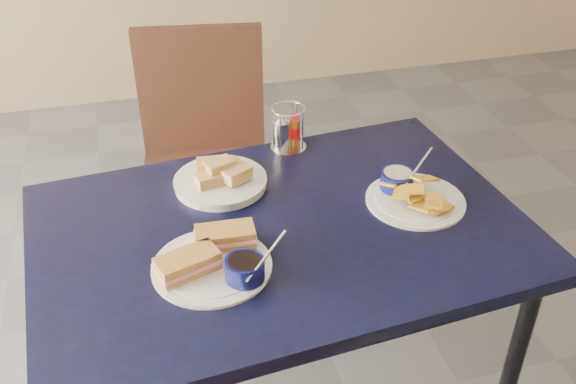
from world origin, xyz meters
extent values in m
cube|color=black|center=(0.15, 0.03, 0.73)|extent=(1.29, 0.91, 0.04)
cylinder|color=black|center=(-0.38, 0.36, 0.35)|extent=(0.04, 0.04, 0.71)
cylinder|color=black|center=(0.68, 0.36, 0.35)|extent=(0.04, 0.04, 0.71)
cube|color=black|center=(0.05, 0.75, 0.47)|extent=(0.52, 0.50, 0.04)
cylinder|color=black|center=(-0.13, 0.57, 0.22)|extent=(0.04, 0.04, 0.44)
cylinder|color=black|center=(0.24, 0.57, 0.22)|extent=(0.04, 0.04, 0.44)
cylinder|color=black|center=(-0.13, 0.92, 0.22)|extent=(0.04, 0.04, 0.44)
cylinder|color=black|center=(0.24, 0.92, 0.22)|extent=(0.04, 0.04, 0.44)
cube|color=black|center=(0.05, 0.94, 0.73)|extent=(0.46, 0.11, 0.48)
cylinder|color=white|center=(-0.04, -0.09, 0.75)|extent=(0.28, 0.28, 0.01)
cylinder|color=white|center=(-0.04, -0.09, 0.76)|extent=(0.23, 0.23, 0.00)
cube|color=#C28A45|center=(-0.10, -0.10, 0.78)|extent=(0.15, 0.11, 0.04)
cube|color=pink|center=(-0.10, -0.10, 0.78)|extent=(0.16, 0.12, 0.01)
cube|color=#C28A45|center=(0.00, -0.02, 0.78)|extent=(0.14, 0.08, 0.04)
cube|color=pink|center=(0.00, -0.02, 0.78)|extent=(0.15, 0.08, 0.01)
cylinder|color=#0A0C3C|center=(0.02, -0.15, 0.79)|extent=(0.09, 0.09, 0.05)
cylinder|color=black|center=(0.02, -0.15, 0.80)|extent=(0.08, 0.08, 0.01)
cylinder|color=silver|center=(0.07, -0.17, 0.83)|extent=(0.11, 0.07, 0.08)
cylinder|color=white|center=(0.52, 0.04, 0.75)|extent=(0.26, 0.26, 0.01)
cylinder|color=white|center=(0.52, 0.04, 0.76)|extent=(0.22, 0.22, 0.00)
cube|color=gold|center=(0.56, -0.02, 0.76)|extent=(0.08, 0.07, 0.01)
cube|color=gold|center=(0.51, -0.02, 0.77)|extent=(0.07, 0.08, 0.02)
cube|color=gold|center=(0.55, -0.03, 0.77)|extent=(0.05, 0.07, 0.02)
cube|color=gold|center=(0.55, -0.03, 0.78)|extent=(0.06, 0.07, 0.02)
cube|color=gold|center=(0.48, 0.09, 0.78)|extent=(0.08, 0.07, 0.02)
cube|color=gold|center=(0.49, 0.02, 0.79)|extent=(0.06, 0.08, 0.01)
cube|color=gold|center=(0.47, 0.02, 0.79)|extent=(0.07, 0.08, 0.02)
cube|color=gold|center=(0.50, 0.02, 0.80)|extent=(0.08, 0.07, 0.02)
cube|color=gold|center=(0.53, -0.04, 0.80)|extent=(0.07, 0.08, 0.01)
cube|color=gold|center=(0.54, 0.04, 0.80)|extent=(0.07, 0.06, 0.03)
cylinder|color=#0A0C3C|center=(0.49, 0.10, 0.79)|extent=(0.09, 0.09, 0.05)
cylinder|color=#C4B994|center=(0.49, 0.10, 0.80)|extent=(0.08, 0.08, 0.01)
cylinder|color=silver|center=(0.54, 0.08, 0.83)|extent=(0.11, 0.07, 0.08)
cylinder|color=white|center=(0.04, 0.25, 0.76)|extent=(0.25, 0.25, 0.02)
cylinder|color=white|center=(0.04, 0.25, 0.77)|extent=(0.21, 0.21, 0.00)
cube|color=tan|center=(0.01, 0.23, 0.79)|extent=(0.08, 0.06, 0.03)
cube|color=tan|center=(0.06, 0.28, 0.79)|extent=(0.09, 0.07, 0.03)
cube|color=tan|center=(0.08, 0.22, 0.80)|extent=(0.09, 0.08, 0.03)
cube|color=tan|center=(0.02, 0.27, 0.81)|extent=(0.08, 0.06, 0.03)
cube|color=tan|center=(0.04, 0.25, 0.81)|extent=(0.09, 0.07, 0.03)
cylinder|color=silver|center=(0.27, 0.40, 0.75)|extent=(0.11, 0.11, 0.01)
cylinder|color=silver|center=(0.30, 0.44, 0.82)|extent=(0.01, 0.01, 0.13)
cylinder|color=silver|center=(0.24, 0.44, 0.82)|extent=(0.01, 0.01, 0.13)
cylinder|color=silver|center=(0.24, 0.37, 0.82)|extent=(0.01, 0.01, 0.13)
cylinder|color=silver|center=(0.30, 0.37, 0.82)|extent=(0.01, 0.01, 0.13)
torus|color=silver|center=(0.27, 0.40, 0.88)|extent=(0.10, 0.10, 0.00)
cylinder|color=silver|center=(0.25, 0.40, 0.80)|extent=(0.05, 0.05, 0.08)
cone|color=silver|center=(0.25, 0.40, 0.85)|extent=(0.04, 0.04, 0.02)
cylinder|color=brown|center=(0.29, 0.41, 0.80)|extent=(0.03, 0.03, 0.08)
cylinder|color=#AE090B|center=(0.29, 0.41, 0.80)|extent=(0.03, 0.03, 0.03)
cylinder|color=#AE090B|center=(0.29, 0.41, 0.85)|extent=(0.02, 0.02, 0.02)
camera|label=1|loc=(-0.17, -1.22, 1.72)|focal=40.00mm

